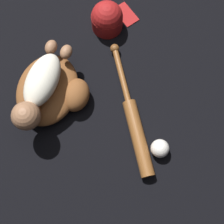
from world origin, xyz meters
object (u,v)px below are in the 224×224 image
baseball_glove (53,90)px  baby_figure (39,88)px  baseball_bat (134,124)px  baseball_cap (107,18)px  baseball (160,148)px

baseball_glove → baby_figure: bearing=-17.6°
baseball_bat → baseball_glove: bearing=-84.6°
baseball_cap → baseball: bearing=48.2°
baseball → baseball_bat: bearing=-106.9°
baseball_glove → baby_figure: 0.11m
baseball_bat → baby_figure: bearing=-78.4°
baseball_bat → baseball: bearing=73.1°
baseball_glove → baby_figure: size_ratio=0.94×
baseball → baseball_cap: 0.60m
baseball_glove → baseball_bat: 0.36m
baby_figure → baseball_cap: baby_figure is taller
baseball_bat → baseball: 0.14m
baseball_glove → baseball_bat: size_ratio=0.79×
baseball_glove → baseball: 0.49m
baseball_glove → baseball_cap: (-0.39, 0.04, 0.01)m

